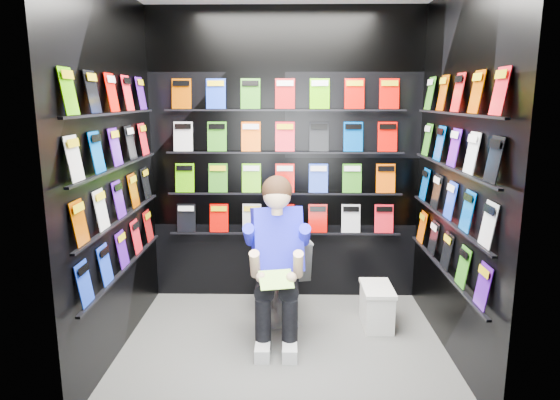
{
  "coord_description": "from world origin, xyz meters",
  "views": [
    {
      "loc": [
        0.04,
        -3.44,
        1.82
      ],
      "look_at": [
        -0.03,
        0.15,
        1.09
      ],
      "focal_mm": 32.0,
      "sensor_mm": 36.0,
      "label": 1
    }
  ],
  "objects": [
    {
      "name": "floor",
      "position": [
        0.0,
        0.0,
        0.0
      ],
      "size": [
        2.4,
        2.4,
        0.0
      ],
      "primitive_type": "plane",
      "color": "#585855",
      "rests_on": "ground"
    },
    {
      "name": "reader",
      "position": [
        -0.05,
        0.21,
        0.76
      ],
      "size": [
        0.65,
        0.83,
        1.36
      ],
      "primitive_type": null,
      "rotation": [
        0.0,
        0.0,
        0.21
      ],
      "color": "#3231E9",
      "rests_on": "toilet"
    },
    {
      "name": "held_comic",
      "position": [
        -0.05,
        -0.14,
        0.58
      ],
      "size": [
        0.26,
        0.18,
        0.1
      ],
      "primitive_type": "cube",
      "rotation": [
        -0.96,
        0.0,
        0.21
      ],
      "color": "#34B15E",
      "rests_on": "reader"
    },
    {
      "name": "longbox",
      "position": [
        0.75,
        0.37,
        0.15
      ],
      "size": [
        0.22,
        0.4,
        0.3
      ],
      "primitive_type": "cube",
      "rotation": [
        0.0,
        0.0,
        -0.0
      ],
      "color": "white",
      "rests_on": "floor"
    },
    {
      "name": "longbox_lid",
      "position": [
        0.75,
        0.37,
        0.32
      ],
      "size": [
        0.24,
        0.42,
        0.03
      ],
      "primitive_type": "cube",
      "rotation": [
        0.0,
        0.0,
        -0.0
      ],
      "color": "white",
      "rests_on": "longbox"
    },
    {
      "name": "wall_right",
      "position": [
        1.2,
        0.0,
        1.3
      ],
      "size": [
        0.04,
        2.0,
        2.6
      ],
      "primitive_type": "cube",
      "color": "black",
      "rests_on": "floor"
    },
    {
      "name": "comics_left",
      "position": [
        -1.17,
        0.0,
        1.31
      ],
      "size": [
        0.06,
        1.7,
        1.37
      ],
      "primitive_type": null,
      "color": "#EE0A03",
      "rests_on": "wall_left"
    },
    {
      "name": "wall_front",
      "position": [
        0.0,
        -1.0,
        1.3
      ],
      "size": [
        2.4,
        0.04,
        2.6
      ],
      "primitive_type": "cube",
      "color": "black",
      "rests_on": "floor"
    },
    {
      "name": "wall_left",
      "position": [
        -1.2,
        0.0,
        1.3
      ],
      "size": [
        0.04,
        2.0,
        2.6
      ],
      "primitive_type": "cube",
      "color": "black",
      "rests_on": "floor"
    },
    {
      "name": "toilet",
      "position": [
        -0.05,
        0.59,
        0.37
      ],
      "size": [
        0.57,
        0.82,
        0.73
      ],
      "primitive_type": "imported",
      "rotation": [
        0.0,
        0.0,
        3.35
      ],
      "color": "white",
      "rests_on": "floor"
    },
    {
      "name": "wall_back",
      "position": [
        0.0,
        1.0,
        1.3
      ],
      "size": [
        2.4,
        0.04,
        2.6
      ],
      "primitive_type": "cube",
      "color": "black",
      "rests_on": "floor"
    },
    {
      "name": "comics_right",
      "position": [
        1.17,
        0.0,
        1.31
      ],
      "size": [
        0.06,
        1.7,
        1.37
      ],
      "primitive_type": null,
      "color": "#EE0A03",
      "rests_on": "wall_right"
    },
    {
      "name": "comics_back",
      "position": [
        0.0,
        0.97,
        1.31
      ],
      "size": [
        2.1,
        0.06,
        1.37
      ],
      "primitive_type": null,
      "color": "#EE0A03",
      "rests_on": "wall_back"
    }
  ]
}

